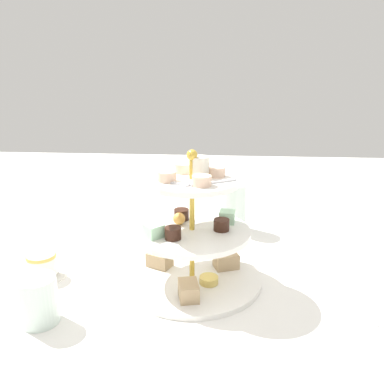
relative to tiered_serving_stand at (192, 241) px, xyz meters
The scene contains 7 objects.
ground_plane 0.09m from the tiered_serving_stand, 168.45° to the right, with size 2.40×2.40×0.00m, color white.
tiered_serving_stand is the anchor object (origin of this frame).
water_glass_tall_right 0.29m from the tiered_serving_stand, 72.90° to the left, with size 0.07×0.07×0.12m, color silver.
water_glass_short_left 0.29m from the tiered_serving_stand, 147.32° to the right, with size 0.06×0.06×0.08m, color silver.
teacup_with_saucer 0.31m from the tiered_serving_stand, behind, with size 0.09×0.09×0.05m.
butter_knife_left 0.35m from the tiered_serving_stand, ahead, with size 0.17×0.01×0.00m, color silver.
butter_knife_right 0.35m from the tiered_serving_stand, 135.91° to the left, with size 0.17×0.01×0.00m, color silver.
Camera 1 is at (0.06, -0.72, 0.41)m, focal length 37.88 mm.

